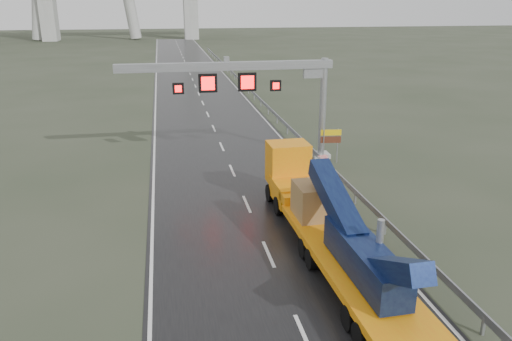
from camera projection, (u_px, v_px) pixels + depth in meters
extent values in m
plane|color=#2F3727|center=(290.00, 304.00, 19.05)|extent=(400.00, 400.00, 0.00)
cube|color=black|center=(203.00, 103.00, 56.25)|extent=(11.00, 200.00, 0.02)
cube|color=#A2A29E|center=(321.00, 155.00, 36.94)|extent=(1.20, 1.20, 0.30)
cylinder|color=gray|center=(323.00, 109.00, 35.82)|extent=(0.48, 0.48, 7.20)
cube|color=gray|center=(227.00, 66.00, 33.59)|extent=(14.80, 0.55, 0.55)
cube|color=gray|center=(313.00, 71.00, 34.81)|extent=(1.40, 0.35, 0.90)
cube|color=gray|center=(226.00, 59.00, 33.45)|extent=(0.35, 0.35, 0.35)
cube|color=black|center=(208.00, 83.00, 33.68)|extent=(1.25, 0.25, 1.25)
cube|color=#FF0C0C|center=(208.00, 83.00, 33.55)|extent=(0.90, 0.02, 0.90)
cube|color=black|center=(247.00, 82.00, 34.14)|extent=(1.25, 0.25, 1.25)
cube|color=#FF0C0C|center=(248.00, 82.00, 34.01)|extent=(0.90, 0.02, 0.90)
cube|color=black|center=(178.00, 88.00, 33.43)|extent=(0.75, 0.25, 0.75)
cube|color=#FF0C0C|center=(178.00, 89.00, 33.30)|extent=(0.54, 0.02, 0.54)
cube|color=black|center=(276.00, 86.00, 34.59)|extent=(0.75, 0.25, 0.75)
cube|color=#FF0C0C|center=(276.00, 86.00, 34.46)|extent=(0.54, 0.02, 0.54)
cube|color=#A2A29E|center=(47.00, 2.00, 139.83)|extent=(4.00, 6.00, 21.00)
cube|color=#A2A29E|center=(190.00, 2.00, 146.76)|extent=(4.00, 6.00, 21.00)
cube|color=orange|center=(354.00, 267.00, 19.81)|extent=(2.89, 12.81, 0.32)
cube|color=orange|center=(304.00, 197.00, 25.93)|extent=(2.40, 1.16, 0.46)
cube|color=orange|center=(296.00, 191.00, 27.35)|extent=(2.44, 2.79, 1.09)
cube|color=orange|center=(288.00, 163.00, 28.52)|extent=(2.32, 1.88, 2.37)
cube|color=black|center=(284.00, 154.00, 29.29)|extent=(2.09, 0.10, 1.09)
cube|color=#0D153E|center=(365.00, 259.00, 18.69)|extent=(1.42, 5.50, 1.27)
cube|color=#0D153E|center=(336.00, 200.00, 21.29)|extent=(1.04, 5.04, 2.33)
cube|color=#0D153E|center=(395.00, 270.00, 16.32)|extent=(0.92, 3.63, 2.20)
cylinder|color=gray|center=(380.00, 238.00, 18.53)|extent=(0.28, 0.28, 1.46)
cube|color=#8C5F3F|center=(316.00, 200.00, 23.88)|extent=(2.06, 2.06, 1.64)
cylinder|color=black|center=(333.00, 252.00, 22.08)|extent=(2.66, 0.98, 0.91)
cylinder|color=black|center=(288.00, 192.00, 28.89)|extent=(2.48, 1.07, 1.00)
cylinder|color=gray|center=(323.00, 146.00, 35.14)|extent=(0.08, 0.08, 2.49)
cylinder|color=gray|center=(337.00, 146.00, 35.32)|extent=(0.08, 0.08, 2.49)
cube|color=yellow|center=(331.00, 133.00, 34.91)|extent=(1.45, 0.23, 0.41)
cube|color=#542818|center=(331.00, 140.00, 35.07)|extent=(1.45, 0.23, 0.47)
cube|color=red|center=(322.00, 164.00, 33.67)|extent=(0.73, 0.56, 1.11)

